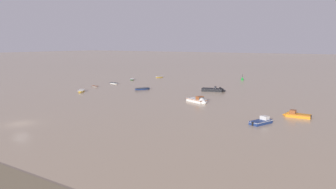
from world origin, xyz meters
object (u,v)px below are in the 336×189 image
rowboat_moored_0 (142,89)px  rowboat_moored_3 (160,77)px  motorboat_moored_2 (216,90)px  rowboat_moored_4 (81,91)px  channel_buoy (242,79)px  motorboat_moored_3 (294,115)px  motorboat_moored_0 (199,101)px  motorboat_moored_1 (264,122)px  rowboat_moored_5 (114,83)px  rowboat_moored_1 (95,87)px  rowboat_moored_2 (132,79)px

rowboat_moored_0 → rowboat_moored_3: bearing=57.5°
motorboat_moored_2 → rowboat_moored_4: motorboat_moored_2 is taller
rowboat_moored_0 → rowboat_moored_4: rowboat_moored_0 is taller
motorboat_moored_2 → channel_buoy: size_ratio=3.05×
motorboat_moored_3 → rowboat_moored_4: bearing=-2.3°
channel_buoy → rowboat_moored_3: bearing=-163.9°
motorboat_moored_0 → rowboat_moored_4: (-34.98, -3.14, -0.15)m
motorboat_moored_1 → motorboat_moored_0: bearing=79.3°
rowboat_moored_5 → rowboat_moored_1: bearing=100.3°
channel_buoy → rowboat_moored_1: bearing=-126.5°
rowboat_moored_5 → channel_buoy: channel_buoy is taller
rowboat_moored_0 → motorboat_moored_1: 45.82m
motorboat_moored_0 → motorboat_moored_1: size_ratio=1.19×
motorboat_moored_0 → channel_buoy: bearing=120.6°
rowboat_moored_0 → rowboat_moored_2: size_ratio=1.19×
rowboat_moored_2 → rowboat_moored_4: bearing=-24.0°
motorboat_moored_0 → rowboat_moored_5: bearing=-178.8°
rowboat_moored_1 → rowboat_moored_4: (3.91, -8.86, 0.06)m
rowboat_moored_1 → motorboat_moored_2: size_ratio=0.43×
motorboat_moored_3 → rowboat_moored_5: motorboat_moored_3 is taller
motorboat_moored_1 → rowboat_moored_5: 62.73m
motorboat_moored_3 → rowboat_moored_4: (-56.15, 0.07, -0.10)m
rowboat_moored_3 → rowboat_moored_5: rowboat_moored_3 is taller
rowboat_moored_0 → rowboat_moored_5: (-16.10, 5.48, -0.04)m
rowboat_moored_0 → motorboat_moored_0: (23.19, -9.09, 0.13)m
motorboat_moored_2 → rowboat_moored_5: size_ratio=1.85×
motorboat_moored_0 → rowboat_moored_3: 54.57m
motorboat_moored_3 → rowboat_moored_5: 63.03m
rowboat_moored_0 → rowboat_moored_2: 25.67m
rowboat_moored_0 → rowboat_moored_2: (-18.50, 17.80, -0.03)m
rowboat_moored_1 → rowboat_moored_3: bearing=-81.5°
motorboat_moored_0 → motorboat_moored_1: bearing=-9.9°
rowboat_moored_1 → motorboat_moored_3: (60.06, -8.93, 0.16)m
rowboat_moored_4 → channel_buoy: size_ratio=1.85×
motorboat_moored_1 → rowboat_moored_5: size_ratio=1.34×
rowboat_moored_3 → motorboat_moored_3: (59.17, -42.38, 0.12)m
rowboat_moored_0 → motorboat_moored_0: bearing=-80.1°
rowboat_moored_4 → rowboat_moored_5: bearing=-25.0°
motorboat_moored_1 → rowboat_moored_5: (-57.28, 25.57, -0.12)m
rowboat_moored_0 → rowboat_moored_5: 17.01m
motorboat_moored_1 → rowboat_moored_2: motorboat_moored_1 is taller
rowboat_moored_4 → rowboat_moored_3: bearing=-34.7°
rowboat_moored_0 → motorboat_moored_1: (41.18, -20.08, 0.08)m
rowboat_moored_1 → motorboat_moored_3: 60.72m
motorboat_moored_3 → rowboat_moored_4: 56.15m
channel_buoy → motorboat_moored_3: bearing=-60.6°
rowboat_moored_2 → motorboat_moored_3: 69.69m
rowboat_moored_3 → motorboat_moored_3: 72.78m
motorboat_moored_1 → channel_buoy: bearing=44.3°
motorboat_moored_0 → motorboat_moored_1: (17.99, -11.00, -0.05)m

